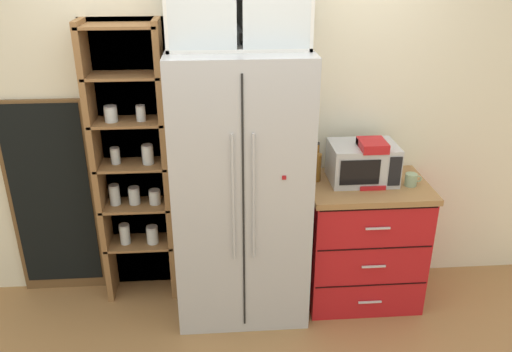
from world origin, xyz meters
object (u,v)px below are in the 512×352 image
(bottle_amber, at_px, (317,164))
(microwave, at_px, (363,163))
(chalkboard_menu, at_px, (53,200))
(mug_sage, at_px, (411,180))
(coffee_maker, at_px, (370,161))
(refrigerator, at_px, (241,189))
(bottle_green, at_px, (368,165))

(bottle_amber, bearing_deg, microwave, -3.81)
(microwave, xyz_separation_m, chalkboard_menu, (-2.13, 0.21, -0.30))
(microwave, height_order, chalkboard_menu, chalkboard_menu)
(mug_sage, height_order, bottle_amber, bottle_amber)
(microwave, bearing_deg, bottle_amber, 176.19)
(chalkboard_menu, bearing_deg, coffee_maker, -6.60)
(mug_sage, xyz_separation_m, chalkboard_menu, (-2.44, 0.32, -0.21))
(mug_sage, bearing_deg, chalkboard_menu, 172.63)
(refrigerator, bearing_deg, bottle_amber, 11.58)
(microwave, height_order, bottle_amber, bottle_amber)
(microwave, xyz_separation_m, mug_sage, (0.31, -0.11, -0.09))
(microwave, relative_size, bottle_amber, 1.60)
(mug_sage, relative_size, chalkboard_menu, 0.08)
(refrigerator, bearing_deg, bottle_green, 5.06)
(bottle_green, bearing_deg, microwave, 164.65)
(coffee_maker, bearing_deg, bottle_green, 90.00)
(microwave, distance_m, bottle_amber, 0.31)
(coffee_maker, distance_m, chalkboard_menu, 2.21)
(refrigerator, height_order, bottle_amber, refrigerator)
(mug_sage, height_order, bottle_green, bottle_green)
(refrigerator, height_order, mug_sage, refrigerator)
(coffee_maker, relative_size, bottle_green, 1.20)
(refrigerator, distance_m, mug_sage, 1.13)
(microwave, bearing_deg, refrigerator, -174.06)
(coffee_maker, xyz_separation_m, chalkboard_menu, (-2.17, 0.25, -0.33))
(refrigerator, xyz_separation_m, microwave, (0.82, 0.09, 0.13))
(bottle_green, bearing_deg, refrigerator, -174.94)
(microwave, distance_m, coffee_maker, 0.06)
(microwave, bearing_deg, bottle_green, -15.35)
(mug_sage, bearing_deg, bottle_green, 160.33)
(mug_sage, xyz_separation_m, bottle_amber, (-0.61, 0.13, 0.08))
(mug_sage, relative_size, bottle_amber, 0.42)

